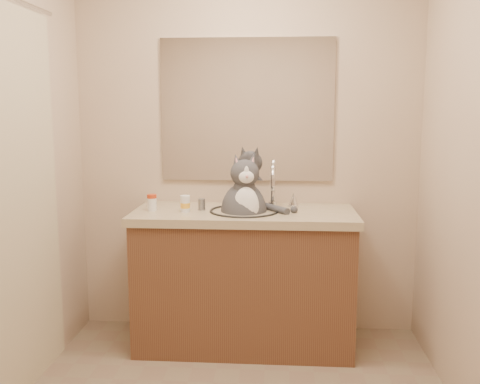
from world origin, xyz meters
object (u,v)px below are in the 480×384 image
object	(u,v)px
pill_bottle_redcap	(152,202)
grey_canister	(202,204)
cat	(244,208)
pill_bottle_orange	(185,204)

from	to	relation	value
pill_bottle_redcap	grey_canister	distance (m)	0.30
pill_bottle_redcap	grey_canister	bearing A→B (deg)	8.06
cat	pill_bottle_redcap	world-z (taller)	cat
cat	pill_bottle_orange	size ratio (longest dim) A/B	5.64
pill_bottle_redcap	pill_bottle_orange	xyz separation A→B (m)	(0.21, -0.02, -0.00)
cat	grey_canister	world-z (taller)	cat
pill_bottle_orange	grey_canister	size ratio (longest dim) A/B	1.44
pill_bottle_redcap	pill_bottle_orange	size ratio (longest dim) A/B	1.01
cat	pill_bottle_orange	world-z (taller)	cat
pill_bottle_orange	cat	bearing A→B (deg)	7.13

